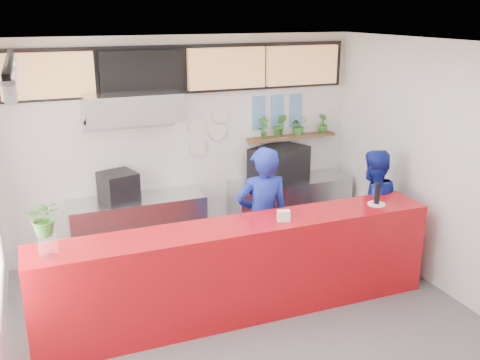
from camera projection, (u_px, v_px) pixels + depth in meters
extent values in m
plane|color=slate|center=(255.00, 332.00, 5.76)|extent=(5.00, 5.00, 0.00)
plane|color=silver|center=(258.00, 46.00, 4.85)|extent=(5.00, 5.00, 0.00)
plane|color=white|center=(186.00, 145.00, 7.52)|extent=(5.00, 0.00, 5.00)
plane|color=white|center=(455.00, 174.00, 6.18)|extent=(0.00, 5.00, 5.00)
cube|color=red|center=(242.00, 270.00, 5.95)|extent=(4.50, 0.60, 1.10)
cube|color=beige|center=(184.00, 65.00, 7.18)|extent=(5.00, 0.02, 0.80)
cube|color=#B2B5BA|center=(139.00, 229.00, 7.30)|extent=(1.80, 0.60, 0.90)
cube|color=black|center=(118.00, 187.00, 7.02)|extent=(0.53, 0.53, 0.39)
cube|color=#B2B5BA|center=(131.00, 106.00, 6.73)|extent=(1.20, 0.70, 0.35)
cube|color=#B2B5BA|center=(132.00, 122.00, 6.79)|extent=(1.20, 0.69, 0.31)
cube|color=#B2B5BA|center=(289.00, 208.00, 8.10)|extent=(1.80, 0.60, 0.90)
cube|color=black|center=(279.00, 164.00, 7.82)|extent=(0.95, 0.84, 0.51)
cube|color=silver|center=(279.00, 150.00, 7.75)|extent=(0.59, 0.44, 0.05)
cube|color=brown|center=(291.00, 137.00, 7.99)|extent=(1.40, 0.18, 0.04)
cube|color=tan|center=(48.00, 76.00, 6.48)|extent=(1.10, 0.10, 0.55)
cube|color=black|center=(143.00, 72.00, 6.89)|extent=(1.10, 0.10, 0.55)
cube|color=tan|center=(227.00, 68.00, 7.30)|extent=(1.10, 0.10, 0.55)
cube|color=tan|center=(302.00, 65.00, 7.70)|extent=(1.10, 0.10, 0.55)
cube|color=black|center=(185.00, 69.00, 7.17)|extent=(4.80, 0.04, 0.65)
cube|color=black|center=(9.00, 60.00, 4.13)|extent=(0.05, 2.40, 0.04)
cylinder|color=silver|center=(197.00, 127.00, 7.47)|extent=(0.24, 0.03, 0.24)
cylinder|color=silver|center=(217.00, 132.00, 7.61)|extent=(0.24, 0.03, 0.24)
cylinder|color=silver|center=(197.00, 148.00, 7.56)|extent=(0.24, 0.03, 0.24)
cylinder|color=silver|center=(220.00, 115.00, 7.55)|extent=(0.24, 0.03, 0.24)
cube|color=#598CBF|center=(259.00, 105.00, 7.74)|extent=(0.20, 0.02, 0.25)
cube|color=#598CBF|center=(278.00, 103.00, 7.84)|extent=(0.20, 0.02, 0.25)
cube|color=#598CBF|center=(296.00, 102.00, 7.95)|extent=(0.20, 0.02, 0.25)
cube|color=#598CBF|center=(259.00, 122.00, 7.81)|extent=(0.20, 0.02, 0.25)
cube|color=#598CBF|center=(277.00, 120.00, 7.92)|extent=(0.20, 0.02, 0.25)
cube|color=#598CBF|center=(295.00, 119.00, 8.02)|extent=(0.20, 0.02, 0.25)
imported|color=#152596|center=(262.00, 219.00, 6.45)|extent=(0.71, 0.52, 1.80)
imported|color=#152596|center=(371.00, 210.00, 7.01)|extent=(0.82, 0.66, 1.62)
imported|color=#336D26|center=(264.00, 127.00, 7.78)|extent=(0.19, 0.15, 0.31)
imported|color=#336D26|center=(280.00, 125.00, 7.87)|extent=(0.24, 0.22, 0.34)
imported|color=#336D26|center=(299.00, 125.00, 7.98)|extent=(0.28, 0.25, 0.29)
imported|color=#336D26|center=(322.00, 123.00, 8.13)|extent=(0.20, 0.18, 0.28)
cylinder|color=white|center=(48.00, 246.00, 4.99)|extent=(0.21, 0.21, 0.21)
imported|color=#336D26|center=(45.00, 218.00, 4.90)|extent=(0.35, 0.32, 0.35)
cube|color=white|center=(283.00, 216.00, 5.85)|extent=(0.16, 0.12, 0.12)
cylinder|color=white|center=(376.00, 204.00, 6.35)|extent=(0.24, 0.24, 0.02)
cylinder|color=black|center=(377.00, 193.00, 6.31)|extent=(0.08, 0.08, 0.25)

